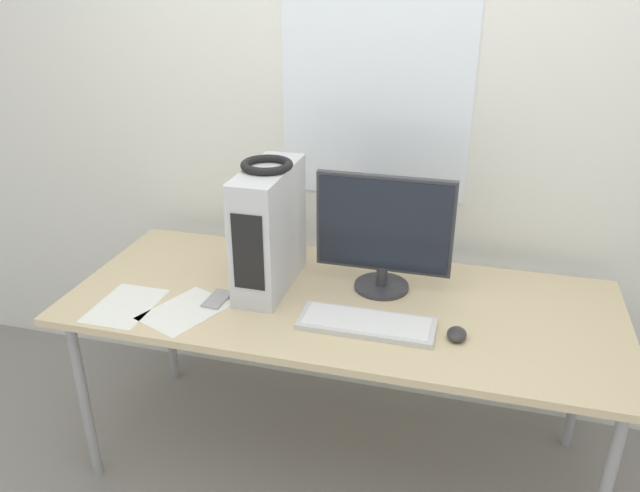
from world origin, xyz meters
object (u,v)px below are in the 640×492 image
pc_tower (269,229)px  monitor_main (384,232)px  cell_phone (217,299)px  mouse (457,334)px  keyboard (367,324)px  headphones (267,165)px

pc_tower → monitor_main: bearing=10.4°
pc_tower → cell_phone: pc_tower is taller
pc_tower → mouse: 0.78m
pc_tower → keyboard: 0.52m
cell_phone → pc_tower: bearing=52.1°
mouse → cell_phone: mouse is taller
monitor_main → keyboard: (-0.00, -0.29, -0.23)m
headphones → keyboard: size_ratio=0.40×
pc_tower → keyboard: (0.42, -0.21, -0.22)m
pc_tower → monitor_main: pc_tower is taller
headphones → cell_phone: bearing=-130.4°
pc_tower → headphones: bearing=90.0°
headphones → monitor_main: (0.42, 0.08, -0.25)m
pc_tower → monitor_main: (0.42, 0.08, 0.00)m
pc_tower → headphones: headphones is taller
headphones → mouse: headphones is taller
pc_tower → headphones: 0.25m
keyboard → cell_phone: bearing=176.7°
headphones → mouse: 0.89m
pc_tower → monitor_main: 0.43m
keyboard → headphones: bearing=153.6°
monitor_main → keyboard: 0.36m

